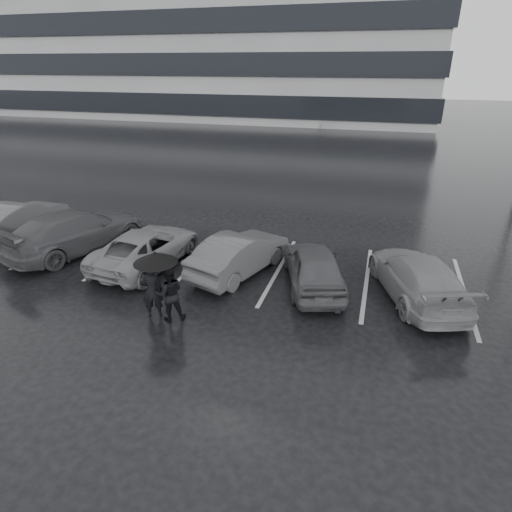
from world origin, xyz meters
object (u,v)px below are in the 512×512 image
at_px(car_main, 314,267).
at_px(car_west_c, 76,231).
at_px(car_west_a, 240,253).
at_px(car_east, 417,277).
at_px(car_west_b, 147,247).
at_px(pedestrian_left, 152,291).
at_px(car_west_d, 18,220).
at_px(pedestrian_right, 170,293).

distance_m(car_main, car_west_c, 8.54).
relative_size(car_west_a, car_east, 0.90).
bearing_deg(car_west_b, car_west_c, -0.78).
relative_size(car_west_a, pedestrian_left, 2.58).
distance_m(car_west_b, car_east, 8.46).
xyz_separation_m(car_west_d, car_east, (14.37, -0.52, -0.07)).
distance_m(car_west_a, car_west_d, 9.07).
bearing_deg(car_west_a, car_main, -168.28).
distance_m(car_west_b, pedestrian_left, 3.36).
relative_size(car_west_b, pedestrian_left, 2.85).
bearing_deg(car_west_a, car_east, -162.62).
xyz_separation_m(car_main, car_west_a, (-2.40, 0.27, 0.01)).
height_order(car_main, car_west_a, car_west_a).
height_order(car_west_b, pedestrian_right, pedestrian_right).
height_order(car_west_a, car_west_c, car_west_c).
bearing_deg(car_west_c, car_west_d, 11.44).
relative_size(pedestrian_left, pedestrian_right, 1.00).
bearing_deg(car_west_d, car_west_a, 176.50).
distance_m(car_west_a, pedestrian_right, 3.26).
distance_m(car_west_b, pedestrian_right, 3.66).
distance_m(car_west_d, pedestrian_right, 8.96).
height_order(car_west_c, pedestrian_right, pedestrian_right).
bearing_deg(car_east, pedestrian_left, 5.40).
xyz_separation_m(car_main, car_west_c, (-8.53, 0.32, 0.09)).
relative_size(car_west_d, pedestrian_left, 2.79).
bearing_deg(car_west_d, pedestrian_right, 155.67).
distance_m(car_main, car_west_a, 2.42).
height_order(car_west_a, car_west_b, car_west_a).
bearing_deg(car_west_b, car_main, -173.88).
relative_size(car_west_a, pedestrian_right, 2.58).
distance_m(car_west_c, car_east, 11.45).
bearing_deg(pedestrian_right, car_west_b, -81.42).
height_order(car_west_b, car_west_d, car_west_d).
bearing_deg(pedestrian_right, car_west_a, -135.30).
bearing_deg(car_west_a, pedestrian_left, 84.91).
bearing_deg(car_main, car_east, 166.09).
bearing_deg(car_main, pedestrian_right, 23.71).
height_order(car_west_b, car_east, car_east).
height_order(car_main, car_west_c, car_west_c).
height_order(car_west_a, car_west_d, car_west_d).
height_order(car_west_b, car_west_c, car_west_c).
bearing_deg(car_east, car_west_b, -17.76).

